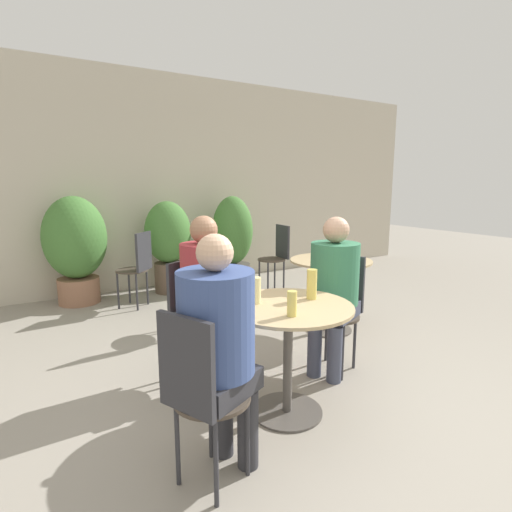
{
  "coord_description": "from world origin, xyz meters",
  "views": [
    {
      "loc": [
        -1.61,
        -1.75,
        1.5
      ],
      "look_at": [
        -0.2,
        0.61,
        0.99
      ],
      "focal_mm": 28.0,
      "sensor_mm": 36.0,
      "label": 1
    }
  ],
  "objects_px": {
    "bistro_chair_1": "(193,310)",
    "beer_glass_0": "(256,290)",
    "bistro_chair_4": "(138,263)",
    "seated_person_0": "(333,283)",
    "beer_glass_1": "(292,304)",
    "potted_plant_2": "(233,239)",
    "bistro_chair_5": "(277,252)",
    "beer_glass_2": "(312,284)",
    "bistro_chair_2": "(199,387)",
    "potted_plant_1": "(168,240)",
    "bistro_chair_0": "(340,301)",
    "cafe_table_near": "(288,332)",
    "potted_plant_0": "(75,244)",
    "bistro_chair_3": "(198,279)",
    "seated_person_1": "(207,287)",
    "seated_person_2": "(218,339)",
    "cafe_table_far": "(330,277)"
  },
  "relations": [
    {
      "from": "bistro_chair_1",
      "to": "beer_glass_0",
      "type": "distance_m",
      "value": 0.7
    },
    {
      "from": "bistro_chair_4",
      "to": "seated_person_0",
      "type": "xyz_separation_m",
      "value": [
        0.85,
        -2.49,
        0.18
      ]
    },
    {
      "from": "beer_glass_1",
      "to": "potted_plant_2",
      "type": "relative_size",
      "value": 0.11
    },
    {
      "from": "bistro_chair_5",
      "to": "seated_person_0",
      "type": "height_order",
      "value": "seated_person_0"
    },
    {
      "from": "beer_glass_2",
      "to": "potted_plant_2",
      "type": "distance_m",
      "value": 3.34
    },
    {
      "from": "bistro_chair_4",
      "to": "beer_glass_2",
      "type": "xyz_separation_m",
      "value": [
        0.43,
        -2.74,
        0.29
      ]
    },
    {
      "from": "bistro_chair_2",
      "to": "seated_person_0",
      "type": "distance_m",
      "value": 1.53
    },
    {
      "from": "potted_plant_1",
      "to": "beer_glass_0",
      "type": "bearing_deg",
      "value": -98.73
    },
    {
      "from": "bistro_chair_1",
      "to": "bistro_chair_0",
      "type": "bearing_deg",
      "value": -45.0
    },
    {
      "from": "cafe_table_near",
      "to": "bistro_chair_0",
      "type": "xyz_separation_m",
      "value": [
        0.76,
        0.34,
        -0.01
      ]
    },
    {
      "from": "bistro_chair_5",
      "to": "beer_glass_0",
      "type": "distance_m",
      "value": 3.02
    },
    {
      "from": "beer_glass_0",
      "to": "potted_plant_0",
      "type": "bearing_deg",
      "value": 101.77
    },
    {
      "from": "potted_plant_1",
      "to": "bistro_chair_3",
      "type": "bearing_deg",
      "value": -98.66
    },
    {
      "from": "bistro_chair_0",
      "to": "bistro_chair_3",
      "type": "bearing_deg",
      "value": -176.51
    },
    {
      "from": "bistro_chair_2",
      "to": "bistro_chair_4",
      "type": "distance_m",
      "value": 3.16
    },
    {
      "from": "bistro_chair_3",
      "to": "bistro_chair_1",
      "type": "bearing_deg",
      "value": 48.99
    },
    {
      "from": "bistro_chair_3",
      "to": "beer_glass_1",
      "type": "distance_m",
      "value": 1.85
    },
    {
      "from": "bistro_chair_3",
      "to": "seated_person_1",
      "type": "distance_m",
      "value": 1.09
    },
    {
      "from": "potted_plant_2",
      "to": "seated_person_1",
      "type": "bearing_deg",
      "value": -121.23
    },
    {
      "from": "bistro_chair_3",
      "to": "seated_person_2",
      "type": "distance_m",
      "value": 2.05
    },
    {
      "from": "cafe_table_near",
      "to": "beer_glass_2",
      "type": "bearing_deg",
      "value": 8.9
    },
    {
      "from": "bistro_chair_2",
      "to": "seated_person_0",
      "type": "height_order",
      "value": "seated_person_0"
    },
    {
      "from": "beer_glass_1",
      "to": "bistro_chair_4",
      "type": "bearing_deg",
      "value": 92.23
    },
    {
      "from": "bistro_chair_2",
      "to": "cafe_table_far",
      "type": "bearing_deg",
      "value": -80.32
    },
    {
      "from": "cafe_table_far",
      "to": "potted_plant_2",
      "type": "height_order",
      "value": "potted_plant_2"
    },
    {
      "from": "seated_person_0",
      "to": "beer_glass_0",
      "type": "relative_size",
      "value": 7.36
    },
    {
      "from": "bistro_chair_0",
      "to": "potted_plant_2",
      "type": "distance_m",
      "value": 2.9
    },
    {
      "from": "bistro_chair_2",
      "to": "seated_person_1",
      "type": "height_order",
      "value": "seated_person_1"
    },
    {
      "from": "cafe_table_near",
      "to": "seated_person_2",
      "type": "relative_size",
      "value": 0.65
    },
    {
      "from": "bistro_chair_1",
      "to": "potted_plant_0",
      "type": "xyz_separation_m",
      "value": [
        -0.49,
        2.6,
        0.2
      ]
    },
    {
      "from": "bistro_chair_5",
      "to": "potted_plant_1",
      "type": "distance_m",
      "value": 1.51
    },
    {
      "from": "bistro_chair_3",
      "to": "seated_person_0",
      "type": "distance_m",
      "value": 1.47
    },
    {
      "from": "seated_person_1",
      "to": "bistro_chair_3",
      "type": "bearing_deg",
      "value": 46.16
    },
    {
      "from": "cafe_table_far",
      "to": "beer_glass_1",
      "type": "xyz_separation_m",
      "value": [
        -1.34,
        -1.19,
        0.26
      ]
    },
    {
      "from": "seated_person_1",
      "to": "beer_glass_1",
      "type": "xyz_separation_m",
      "value": [
        0.18,
        -0.81,
        0.06
      ]
    },
    {
      "from": "beer_glass_2",
      "to": "potted_plant_2",
      "type": "relative_size",
      "value": 0.15
    },
    {
      "from": "seated_person_0",
      "to": "potted_plant_2",
      "type": "xyz_separation_m",
      "value": [
        0.65,
        2.91,
        -0.05
      ]
    },
    {
      "from": "beer_glass_2",
      "to": "potted_plant_0",
      "type": "bearing_deg",
      "value": 107.36
    },
    {
      "from": "potted_plant_1",
      "to": "beer_glass_2",
      "type": "bearing_deg",
      "value": -92.0
    },
    {
      "from": "beer_glass_1",
      "to": "beer_glass_2",
      "type": "height_order",
      "value": "beer_glass_2"
    },
    {
      "from": "bistro_chair_1",
      "to": "beer_glass_2",
      "type": "bearing_deg",
      "value": -77.1
    },
    {
      "from": "seated_person_2",
      "to": "potted_plant_0",
      "type": "xyz_separation_m",
      "value": [
        -0.21,
        3.64,
        0.01
      ]
    },
    {
      "from": "bistro_chair_1",
      "to": "seated_person_0",
      "type": "bearing_deg",
      "value": -50.54
    },
    {
      "from": "seated_person_1",
      "to": "potted_plant_0",
      "type": "relative_size",
      "value": 0.95
    },
    {
      "from": "cafe_table_far",
      "to": "potted_plant_1",
      "type": "xyz_separation_m",
      "value": [
        -0.92,
        2.27,
        0.17
      ]
    },
    {
      "from": "cafe_table_near",
      "to": "cafe_table_far",
      "type": "relative_size",
      "value": 1.01
    },
    {
      "from": "seated_person_2",
      "to": "potted_plant_2",
      "type": "xyz_separation_m",
      "value": [
        1.9,
        3.48,
        -0.06
      ]
    },
    {
      "from": "bistro_chair_0",
      "to": "bistro_chair_1",
      "type": "distance_m",
      "value": 1.18
    },
    {
      "from": "beer_glass_1",
      "to": "potted_plant_1",
      "type": "bearing_deg",
      "value": 82.92
    },
    {
      "from": "bistro_chair_5",
      "to": "beer_glass_1",
      "type": "height_order",
      "value": "bistro_chair_5"
    }
  ]
}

